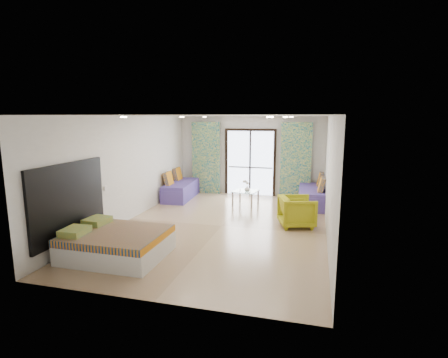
% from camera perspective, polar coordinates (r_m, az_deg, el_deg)
% --- Properties ---
extents(floor, '(5.00, 7.50, 0.01)m').
position_cam_1_polar(floor, '(8.76, -0.36, -7.66)').
color(floor, '#977A5A').
rests_on(floor, ground).
extents(ceiling, '(5.00, 7.50, 0.01)m').
position_cam_1_polar(ceiling, '(8.34, -0.38, 10.30)').
color(ceiling, silver).
rests_on(ceiling, ground).
extents(wall_back, '(5.00, 0.01, 2.70)m').
position_cam_1_polar(wall_back, '(12.07, 4.33, 3.79)').
color(wall_back, silver).
rests_on(wall_back, ground).
extents(wall_front, '(5.00, 0.01, 2.70)m').
position_cam_1_polar(wall_front, '(5.00, -11.79, -5.44)').
color(wall_front, silver).
rests_on(wall_front, ground).
extents(wall_left, '(0.01, 7.50, 2.70)m').
position_cam_1_polar(wall_left, '(9.41, -15.23, 1.68)').
color(wall_left, silver).
rests_on(wall_left, ground).
extents(wall_right, '(0.01, 7.50, 2.70)m').
position_cam_1_polar(wall_right, '(8.16, 16.83, 0.35)').
color(wall_right, silver).
rests_on(wall_right, ground).
extents(balcony_door, '(1.76, 0.08, 2.28)m').
position_cam_1_polar(balcony_door, '(12.05, 4.30, 3.35)').
color(balcony_door, black).
rests_on(balcony_door, floor).
extents(balcony_rail, '(1.52, 0.03, 0.04)m').
position_cam_1_polar(balcony_rail, '(12.10, 4.29, 1.90)').
color(balcony_rail, '#595451').
rests_on(balcony_rail, balcony_door).
extents(curtain_left, '(1.00, 0.10, 2.50)m').
position_cam_1_polar(curtain_left, '(12.29, -2.97, 3.45)').
color(curtain_left, silver).
rests_on(curtain_left, floor).
extents(curtain_right, '(1.00, 0.10, 2.50)m').
position_cam_1_polar(curtain_right, '(11.72, 11.64, 2.93)').
color(curtain_right, silver).
rests_on(curtain_right, floor).
extents(downlight_a, '(0.12, 0.12, 0.02)m').
position_cam_1_polar(downlight_a, '(7.03, -16.09, 9.70)').
color(downlight_a, '#FFE0B2').
rests_on(downlight_a, ceiling).
extents(downlight_b, '(0.12, 0.12, 0.02)m').
position_cam_1_polar(downlight_b, '(6.10, 7.52, 10.00)').
color(downlight_b, '#FFE0B2').
rests_on(downlight_b, ceiling).
extents(downlight_c, '(0.12, 0.12, 0.02)m').
position_cam_1_polar(downlight_c, '(9.73, -6.89, 10.03)').
color(downlight_c, '#FFE0B2').
rests_on(downlight_c, ceiling).
extents(downlight_d, '(0.12, 0.12, 0.02)m').
position_cam_1_polar(downlight_d, '(9.08, 10.02, 9.95)').
color(downlight_d, '#FFE0B2').
rests_on(downlight_d, ceiling).
extents(downlight_e, '(0.12, 0.12, 0.02)m').
position_cam_1_polar(downlight_e, '(11.61, -3.19, 10.09)').
color(downlight_e, '#FFE0B2').
rests_on(downlight_e, ceiling).
extents(downlight_f, '(0.12, 0.12, 0.02)m').
position_cam_1_polar(downlight_f, '(11.07, 10.94, 9.92)').
color(downlight_f, '#FFE0B2').
rests_on(downlight_f, ceiling).
extents(headboard, '(0.06, 2.10, 1.50)m').
position_cam_1_polar(headboard, '(7.51, -23.95, -3.26)').
color(headboard, black).
rests_on(headboard, floor).
extents(switch_plate, '(0.02, 0.10, 0.10)m').
position_cam_1_polar(switch_plate, '(8.50, -18.76, -1.44)').
color(switch_plate, silver).
rests_on(switch_plate, wall_left).
extents(bed, '(1.82, 1.49, 0.63)m').
position_cam_1_polar(bed, '(7.16, -17.24, -10.01)').
color(bed, silver).
rests_on(bed, floor).
extents(daybed_left, '(0.88, 1.99, 0.96)m').
position_cam_1_polar(daybed_left, '(11.69, -7.09, -1.68)').
color(daybed_left, '#4C3C91').
rests_on(daybed_left, floor).
extents(daybed_right, '(0.81, 1.96, 0.96)m').
position_cam_1_polar(daybed_right, '(11.01, 14.14, -2.66)').
color(daybed_right, '#4C3C91').
rests_on(daybed_right, floor).
extents(coffee_table, '(0.80, 0.80, 0.80)m').
position_cam_1_polar(coffee_table, '(10.65, 3.55, -2.19)').
color(coffee_table, silver).
rests_on(coffee_table, floor).
extents(vase, '(0.19, 0.19, 0.16)m').
position_cam_1_polar(vase, '(10.53, 3.79, -1.60)').
color(vase, white).
rests_on(vase, coffee_table).
extents(armchair, '(0.96, 0.99, 0.83)m').
position_cam_1_polar(armchair, '(8.80, 11.81, -4.98)').
color(armchair, '#A3A315').
rests_on(armchair, floor).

